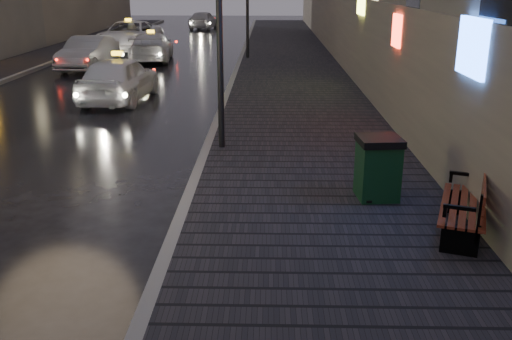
{
  "coord_description": "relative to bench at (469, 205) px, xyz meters",
  "views": [
    {
      "loc": [
        2.93,
        -6.61,
        3.79
      ],
      "look_at": [
        2.73,
        2.21,
        0.85
      ],
      "focal_mm": 40.0,
      "sensor_mm": 36.0,
      "label": 1
    }
  ],
  "objects": [
    {
      "name": "curb_far",
      "position": [
        -13.32,
        19.66,
        -0.54
      ],
      "size": [
        0.2,
        58.0,
        0.15
      ],
      "primitive_type": "cube",
      "color": "slate",
      "rests_on": "ground"
    },
    {
      "name": "car_far",
      "position": [
        -8.4,
        39.8,
        0.1
      ],
      "size": [
        2.18,
        4.42,
        1.45
      ],
      "primitive_type": "imported",
      "rotation": [
        0.0,
        0.0,
        3.03
      ],
      "color": "#A3A2AB",
      "rests_on": "ground"
    },
    {
      "name": "car_left_mid",
      "position": [
        -11.07,
        17.61,
        0.1
      ],
      "size": [
        1.78,
        4.43,
        1.43
      ],
      "primitive_type": "imported",
      "rotation": [
        0.0,
        0.0,
        -0.06
      ],
      "color": "#9A9BA2",
      "rests_on": "ground"
    },
    {
      "name": "taxi_mid",
      "position": [
        -8.77,
        20.33,
        0.06
      ],
      "size": [
        2.37,
        4.85,
        1.36
      ],
      "primitive_type": "imported",
      "rotation": [
        0.0,
        0.0,
        3.24
      ],
      "color": "silver",
      "rests_on": "ground"
    },
    {
      "name": "curb",
      "position": [
        -4.42,
        19.66,
        -0.54
      ],
      "size": [
        0.2,
        58.0,
        0.15
      ],
      "primitive_type": "cube",
      "color": "slate",
      "rests_on": "ground"
    },
    {
      "name": "bench",
      "position": [
        0.0,
        0.0,
        0.0
      ],
      "size": [
        1.21,
        1.94,
        0.94
      ],
      "rotation": [
        0.0,
        0.0,
        -0.34
      ],
      "color": "black",
      "rests_on": "sidewalk"
    },
    {
      "name": "taxi_far",
      "position": [
        -10.95,
        24.92,
        0.19
      ],
      "size": [
        3.1,
        6.01,
        1.62
      ],
      "primitive_type": "imported",
      "rotation": [
        0.0,
        0.0,
        -0.07
      ],
      "color": "white",
      "rests_on": "ground"
    },
    {
      "name": "ground",
      "position": [
        -5.92,
        -1.34,
        -0.62
      ],
      "size": [
        120.0,
        120.0,
        0.0
      ],
      "primitive_type": "plane",
      "color": "black",
      "rests_on": "ground"
    },
    {
      "name": "sidewalk",
      "position": [
        -2.02,
        19.66,
        -0.54
      ],
      "size": [
        4.6,
        58.0,
        0.15
      ],
      "primitive_type": "cube",
      "color": "black",
      "rests_on": "ground"
    },
    {
      "name": "trash_bin",
      "position": [
        -1.09,
        1.49,
        0.09
      ],
      "size": [
        0.78,
        0.78,
        1.1
      ],
      "rotation": [
        0.0,
        0.0,
        0.09
      ],
      "color": "black",
      "rests_on": "sidewalk"
    },
    {
      "name": "sidewalk_far",
      "position": [
        -14.62,
        19.66,
        -0.54
      ],
      "size": [
        2.4,
        58.0,
        0.15
      ],
      "primitive_type": "cube",
      "color": "black",
      "rests_on": "ground"
    },
    {
      "name": "taxi_near",
      "position": [
        -7.9,
        10.54,
        0.12
      ],
      "size": [
        2.06,
        4.47,
        1.49
      ],
      "primitive_type": "imported",
      "rotation": [
        0.0,
        0.0,
        3.07
      ],
      "color": "white",
      "rests_on": "ground"
    }
  ]
}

